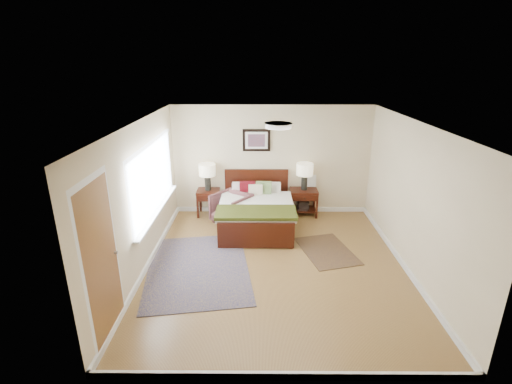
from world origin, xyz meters
TOP-DOWN VIEW (x-y plane):
  - floor at (0.00, 0.00)m, footprint 5.00×5.00m
  - back_wall at (0.00, 2.50)m, footprint 4.50×0.04m
  - front_wall at (0.00, -2.50)m, footprint 4.50×0.04m
  - left_wall at (-2.25, 0.00)m, footprint 0.04×5.00m
  - right_wall at (2.25, 0.00)m, footprint 0.04×5.00m
  - ceiling at (0.00, 0.00)m, footprint 4.50×5.00m
  - window at (-2.20, 0.70)m, footprint 0.11×2.72m
  - door at (-2.23, -1.75)m, footprint 0.06×1.00m
  - ceil_fixture at (0.00, 0.00)m, footprint 0.44×0.44m
  - bed at (-0.35, 1.56)m, footprint 1.58×1.90m
  - wall_art at (-0.35, 2.47)m, footprint 0.62×0.05m
  - nightstand_left at (-1.46, 2.25)m, footprint 0.51×0.46m
  - nightstand_right at (0.74, 2.26)m, footprint 0.62×0.47m
  - lamp_left at (-1.46, 2.27)m, footprint 0.37×0.37m
  - lamp_right at (0.74, 2.27)m, footprint 0.37×0.37m
  - armchair at (-0.90, 1.84)m, footprint 1.02×1.02m
  - rug_persian at (-1.35, -0.11)m, footprint 2.05×2.64m
  - rug_navy at (0.99, 0.52)m, footprint 1.16×1.47m

SIDE VIEW (x-z plane):
  - floor at x=0.00m, z-range 0.00..0.00m
  - rug_persian at x=-1.35m, z-range 0.00..0.01m
  - rug_navy at x=0.99m, z-range 0.00..0.01m
  - armchair at x=-0.90m, z-range 0.00..0.67m
  - nightstand_right at x=0.74m, z-range 0.06..0.68m
  - bed at x=-0.35m, z-range -0.04..0.99m
  - nightstand_left at x=-1.46m, z-range 0.18..0.78m
  - lamp_left at x=-1.46m, z-range 0.74..1.35m
  - lamp_right at x=0.74m, z-range 0.75..1.36m
  - door at x=-2.23m, z-range -0.02..2.16m
  - back_wall at x=0.00m, z-range 0.00..2.50m
  - front_wall at x=0.00m, z-range 0.00..2.50m
  - left_wall at x=-2.25m, z-range 0.00..2.50m
  - right_wall at x=2.25m, z-range 0.00..2.50m
  - window at x=-2.20m, z-range 0.72..2.04m
  - wall_art at x=-0.35m, z-range 1.47..1.97m
  - ceil_fixture at x=0.00m, z-range 2.43..2.50m
  - ceiling at x=0.00m, z-range 2.49..2.51m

